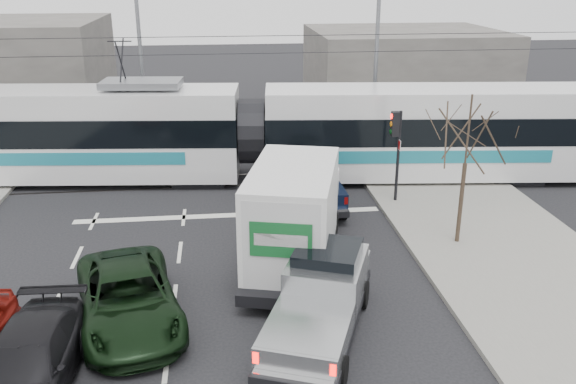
{
  "coord_description": "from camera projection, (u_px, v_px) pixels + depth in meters",
  "views": [
    {
      "loc": [
        -0.21,
        -15.45,
        8.88
      ],
      "look_at": [
        1.96,
        3.47,
        1.8
      ],
      "focal_mm": 38.0,
      "sensor_mm": 36.0,
      "label": 1
    }
  ],
  "objects": [
    {
      "name": "navy_pickup",
      "position": [
        312.0,
        179.0,
        24.0
      ],
      "size": [
        1.99,
        4.85,
        2.02
      ],
      "rotation": [
        0.0,
        0.0,
        0.03
      ],
      "color": "black",
      "rests_on": "ground"
    },
    {
      "name": "silver_pickup",
      "position": [
        322.0,
        295.0,
        15.5
      ],
      "size": [
        3.78,
        5.9,
        2.03
      ],
      "rotation": [
        0.0,
        0.0,
        -0.37
      ],
      "color": "black",
      "rests_on": "ground"
    },
    {
      "name": "tram",
      "position": [
        251.0,
        133.0,
        26.28
      ],
      "size": [
        29.51,
        5.74,
        5.99
      ],
      "rotation": [
        0.0,
        0.0,
        -0.09
      ],
      "color": "silver",
      "rests_on": "ground"
    },
    {
      "name": "dark_car",
      "position": [
        27.0,
        366.0,
        13.27
      ],
      "size": [
        2.13,
        4.9,
        1.4
      ],
      "primitive_type": "imported",
      "rotation": [
        0.0,
        0.0,
        -0.03
      ],
      "color": "black",
      "rests_on": "ground"
    },
    {
      "name": "street_lamp_near",
      "position": [
        373.0,
        49.0,
        29.54
      ],
      "size": [
        2.38,
        0.25,
        9.0
      ],
      "color": "slate",
      "rests_on": "ground"
    },
    {
      "name": "green_car",
      "position": [
        129.0,
        298.0,
        15.9
      ],
      "size": [
        3.58,
        5.71,
        1.47
      ],
      "primitive_type": "imported",
      "rotation": [
        0.0,
        0.0,
        0.23
      ],
      "color": "black",
      "rests_on": "ground"
    },
    {
      "name": "bare_tree",
      "position": [
        468.0,
        137.0,
        19.32
      ],
      "size": [
        2.4,
        2.4,
        5.0
      ],
      "color": "#47382B",
      "rests_on": "ground"
    },
    {
      "name": "ground",
      "position": [
        234.0,
        295.0,
        17.5
      ],
      "size": [
        120.0,
        120.0,
        0.0
      ],
      "primitive_type": "plane",
      "color": "black",
      "rests_on": "ground"
    },
    {
      "name": "sidewalk_right",
      "position": [
        532.0,
        276.0,
        18.44
      ],
      "size": [
        6.0,
        60.0,
        0.15
      ],
      "primitive_type": "cube",
      "color": "gray",
      "rests_on": "ground"
    },
    {
      "name": "building_right",
      "position": [
        403.0,
        69.0,
        40.26
      ],
      "size": [
        12.0,
        10.0,
        5.0
      ],
      "primitive_type": "cube",
      "color": "slate",
      "rests_on": "ground"
    },
    {
      "name": "traffic_signal",
      "position": [
        396.0,
        137.0,
        23.29
      ],
      "size": [
        0.44,
        0.44,
        3.6
      ],
      "color": "black",
      "rests_on": "ground"
    },
    {
      "name": "box_truck",
      "position": [
        295.0,
        216.0,
        18.66
      ],
      "size": [
        4.0,
        7.22,
        3.43
      ],
      "rotation": [
        0.0,
        0.0,
        -0.25
      ],
      "color": "black",
      "rests_on": "ground"
    },
    {
      "name": "catenary",
      "position": [
        224.0,
        93.0,
        25.46
      ],
      "size": [
        60.0,
        0.2,
        7.0
      ],
      "color": "black",
      "rests_on": "ground"
    },
    {
      "name": "rails",
      "position": [
        227.0,
        180.0,
        26.81
      ],
      "size": [
        60.0,
        1.6,
        0.03
      ],
      "primitive_type": "cube",
      "color": "#33302D",
      "rests_on": "ground"
    },
    {
      "name": "street_lamp_far",
      "position": [
        136.0,
        47.0,
        30.17
      ],
      "size": [
        2.38,
        0.25,
        9.0
      ],
      "color": "slate",
      "rests_on": "ground"
    }
  ]
}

